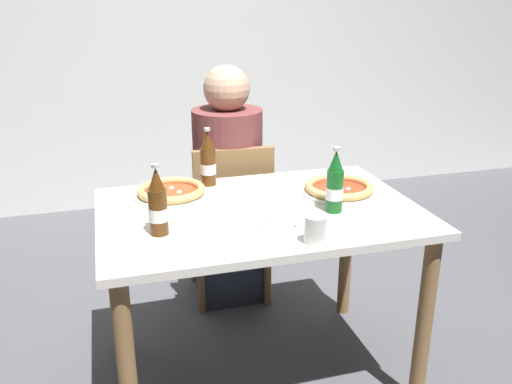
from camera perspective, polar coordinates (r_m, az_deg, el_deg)
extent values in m
plane|color=#4C4C51|center=(2.42, 0.34, -18.48)|extent=(8.00, 8.00, 0.00)
cube|color=white|center=(4.06, -8.76, 16.87)|extent=(7.00, 0.10, 2.60)
cube|color=silver|center=(2.05, 0.39, -2.17)|extent=(1.20, 0.80, 0.03)
cylinder|color=olive|center=(1.87, -13.41, -18.46)|extent=(0.06, 0.06, 0.72)
cylinder|color=olive|center=(2.16, 17.34, -13.15)|extent=(0.06, 0.06, 0.72)
cylinder|color=olive|center=(2.45, -14.35, -8.67)|extent=(0.06, 0.06, 0.72)
cylinder|color=olive|center=(2.67, 9.52, -5.74)|extent=(0.06, 0.06, 0.72)
cube|color=olive|center=(2.78, -2.96, -2.83)|extent=(0.42, 0.42, 0.04)
cube|color=olive|center=(2.53, -2.33, 0.21)|extent=(0.38, 0.06, 0.40)
cylinder|color=olive|center=(3.05, -0.30, -5.24)|extent=(0.04, 0.04, 0.41)
cylinder|color=olive|center=(3.01, -6.67, -5.82)|extent=(0.04, 0.04, 0.41)
cylinder|color=olive|center=(2.76, 1.26, -8.18)|extent=(0.04, 0.04, 0.41)
cylinder|color=olive|center=(2.70, -5.82, -8.90)|extent=(0.04, 0.04, 0.41)
cube|color=#2D3342|center=(2.85, -2.80, -6.78)|extent=(0.32, 0.28, 0.45)
cylinder|color=brown|center=(2.66, -2.98, 2.87)|extent=(0.34, 0.34, 0.55)
sphere|color=tan|center=(2.58, -3.13, 10.85)|extent=(0.22, 0.22, 0.22)
cylinder|color=white|center=(2.19, -8.91, -0.34)|extent=(0.29, 0.29, 0.01)
cylinder|color=#CC4723|center=(2.18, -8.93, -0.07)|extent=(0.21, 0.21, 0.01)
torus|color=tan|center=(2.18, -8.95, 0.20)|extent=(0.27, 0.27, 0.03)
sphere|color=silver|center=(2.20, -9.94, 0.08)|extent=(0.02, 0.02, 0.02)
sphere|color=silver|center=(2.17, -8.08, -0.12)|extent=(0.02, 0.02, 0.02)
sphere|color=silver|center=(2.22, -8.92, 0.33)|extent=(0.02, 0.02, 0.02)
cylinder|color=white|center=(2.22, 8.75, 0.00)|extent=(0.30, 0.30, 0.01)
cylinder|color=#BC381E|center=(2.22, 8.77, 0.26)|extent=(0.22, 0.22, 0.01)
torus|color=tan|center=(2.22, 8.78, 0.53)|extent=(0.28, 0.28, 0.03)
sphere|color=silver|center=(2.23, 7.64, 0.41)|extent=(0.02, 0.02, 0.02)
sphere|color=silver|center=(2.22, 9.69, 0.21)|extent=(0.02, 0.02, 0.02)
sphere|color=silver|center=(2.26, 8.46, 0.66)|extent=(0.02, 0.02, 0.02)
cylinder|color=#512D0F|center=(2.29, -5.07, 2.68)|extent=(0.06, 0.06, 0.16)
cone|color=#512D0F|center=(2.25, -5.16, 5.54)|extent=(0.05, 0.05, 0.07)
cylinder|color=#B7B7BC|center=(2.24, -5.20, 6.61)|extent=(0.03, 0.03, 0.01)
cylinder|color=white|center=(2.29, -5.07, 2.49)|extent=(0.07, 0.07, 0.04)
cylinder|color=#14591E|center=(2.01, 8.29, 0.11)|extent=(0.06, 0.06, 0.16)
cone|color=#14591E|center=(1.98, 8.46, 3.31)|extent=(0.05, 0.05, 0.07)
cylinder|color=#B7B7BC|center=(1.96, 8.52, 4.53)|extent=(0.03, 0.03, 0.01)
cylinder|color=white|center=(2.02, 8.28, -0.11)|extent=(0.07, 0.07, 0.04)
cylinder|color=#512D0F|center=(1.83, -10.28, -2.07)|extent=(0.06, 0.06, 0.16)
cone|color=#512D0F|center=(1.79, -10.51, 1.42)|extent=(0.05, 0.05, 0.07)
cylinder|color=#B7B7BC|center=(1.78, -10.60, 2.75)|extent=(0.03, 0.03, 0.01)
cylinder|color=white|center=(1.83, -10.27, -2.30)|extent=(0.07, 0.07, 0.04)
cube|color=white|center=(1.94, 1.76, -2.93)|extent=(0.23, 0.23, 0.00)
cube|color=silver|center=(1.94, 2.32, -2.74)|extent=(0.10, 0.18, 0.00)
cube|color=silver|center=(1.93, 1.20, -2.87)|extent=(0.05, 0.17, 0.00)
cylinder|color=white|center=(1.76, 6.28, -3.96)|extent=(0.07, 0.07, 0.09)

